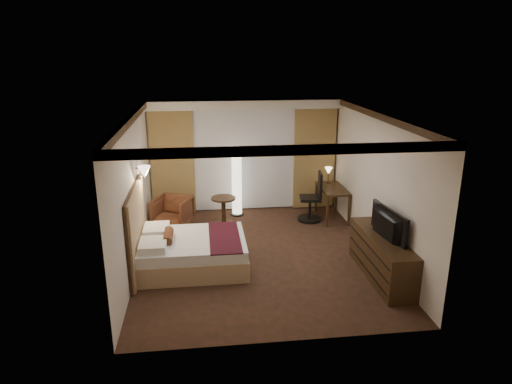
{
  "coord_description": "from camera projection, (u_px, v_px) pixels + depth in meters",
  "views": [
    {
      "loc": [
        -1.03,
        -7.97,
        3.79
      ],
      "look_at": [
        0.0,
        0.4,
        1.15
      ],
      "focal_mm": 32.0,
      "sensor_mm": 36.0,
      "label": 1
    }
  ],
  "objects": [
    {
      "name": "floor_lamp",
      "position": [
        237.0,
        185.0,
        10.73
      ],
      "size": [
        0.31,
        0.31,
        1.46
      ],
      "primitive_type": null,
      "color": "white",
      "rests_on": "floor"
    },
    {
      "name": "curtain_right_drape",
      "position": [
        314.0,
        159.0,
        11.1
      ],
      "size": [
        1.0,
        0.14,
        2.45
      ],
      "primitive_type": "cube",
      "color": "#9E7748",
      "rests_on": "back_wall"
    },
    {
      "name": "wall_sconce",
      "position": [
        144.0,
        172.0,
        8.45
      ],
      "size": [
        0.24,
        0.24,
        0.24
      ],
      "primitive_type": null,
      "color": "white",
      "rests_on": "left_wall"
    },
    {
      "name": "television",
      "position": [
        383.0,
        219.0,
        7.65
      ],
      "size": [
        0.77,
        1.18,
        0.15
      ],
      "primitive_type": "imported",
      "rotation": [
        0.0,
        0.0,
        1.69
      ],
      "color": "black",
      "rests_on": "dresser"
    },
    {
      "name": "right_wall",
      "position": [
        376.0,
        184.0,
        8.66
      ],
      "size": [
        0.02,
        5.5,
        2.7
      ],
      "primitive_type": "cube",
      "color": "white",
      "rests_on": "floor"
    },
    {
      "name": "ceiling",
      "position": [
        259.0,
        115.0,
        7.99
      ],
      "size": [
        4.5,
        5.5,
        0.01
      ],
      "primitive_type": "cube",
      "color": "white",
      "rests_on": "back_wall"
    },
    {
      "name": "side_table",
      "position": [
        224.0,
        210.0,
        10.34
      ],
      "size": [
        0.55,
        0.55,
        0.61
      ],
      "primitive_type": null,
      "color": "black",
      "rests_on": "floor"
    },
    {
      "name": "dresser",
      "position": [
        382.0,
        257.0,
        7.86
      ],
      "size": [
        0.5,
        1.93,
        0.75
      ],
      "primitive_type": null,
      "color": "black",
      "rests_on": "floor"
    },
    {
      "name": "curtain_sheer",
      "position": [
        244.0,
        160.0,
        10.96
      ],
      "size": [
        2.48,
        0.04,
        2.45
      ],
      "primitive_type": "cube",
      "color": "silver",
      "rests_on": "back_wall"
    },
    {
      "name": "desk",
      "position": [
        332.0,
        203.0,
        10.6
      ],
      "size": [
        0.55,
        1.11,
        0.75
      ],
      "primitive_type": null,
      "color": "black",
      "rests_on": "floor"
    },
    {
      "name": "headboard",
      "position": [
        137.0,
        231.0,
        7.99
      ],
      "size": [
        0.12,
        1.79,
        1.5
      ],
      "primitive_type": null,
      "color": "tan",
      "rests_on": "floor"
    },
    {
      "name": "desk_lamp",
      "position": [
        328.0,
        176.0,
        10.82
      ],
      "size": [
        0.18,
        0.18,
        0.34
      ],
      "primitive_type": null,
      "color": "#FFD899",
      "rests_on": "desk"
    },
    {
      "name": "office_chair",
      "position": [
        310.0,
        196.0,
        10.43
      ],
      "size": [
        0.63,
        0.63,
        1.15
      ],
      "primitive_type": null,
      "rotation": [
        0.0,
        0.0,
        -0.14
      ],
      "color": "black",
      "rests_on": "floor"
    },
    {
      "name": "bed",
      "position": [
        193.0,
        253.0,
        8.25
      ],
      "size": [
        1.9,
        1.49,
        0.56
      ],
      "primitive_type": null,
      "color": "white",
      "rests_on": "floor"
    },
    {
      "name": "floor",
      "position": [
        259.0,
        255.0,
        8.8
      ],
      "size": [
        4.5,
        5.5,
        0.01
      ],
      "primitive_type": "cube",
      "color": "black",
      "rests_on": "ground"
    },
    {
      "name": "curtain_left_drape",
      "position": [
        173.0,
        163.0,
        10.7
      ],
      "size": [
        1.0,
        0.14,
        2.45
      ],
      "primitive_type": "cube",
      "color": "#9E7748",
      "rests_on": "back_wall"
    },
    {
      "name": "crown_molding",
      "position": [
        259.0,
        118.0,
        8.01
      ],
      "size": [
        4.5,
        5.5,
        0.12
      ],
      "primitive_type": null,
      "color": "black",
      "rests_on": "ceiling"
    },
    {
      "name": "armchair",
      "position": [
        173.0,
        211.0,
        10.08
      ],
      "size": [
        0.95,
        0.92,
        0.76
      ],
      "primitive_type": "imported",
      "rotation": [
        0.0,
        0.0,
        -0.39
      ],
      "color": "#482315",
      "rests_on": "floor"
    },
    {
      "name": "back_wall",
      "position": [
        244.0,
        155.0,
        11.0
      ],
      "size": [
        4.5,
        0.02,
        2.7
      ],
      "primitive_type": "cube",
      "color": "white",
      "rests_on": "floor"
    },
    {
      "name": "soffit",
      "position": [
        245.0,
        104.0,
        10.39
      ],
      "size": [
        4.5,
        0.5,
        0.2
      ],
      "primitive_type": "cube",
      "color": "white",
      "rests_on": "ceiling"
    },
    {
      "name": "left_wall",
      "position": [
        134.0,
        193.0,
        8.14
      ],
      "size": [
        0.02,
        5.5,
        2.7
      ],
      "primitive_type": "cube",
      "color": "white",
      "rests_on": "floor"
    }
  ]
}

